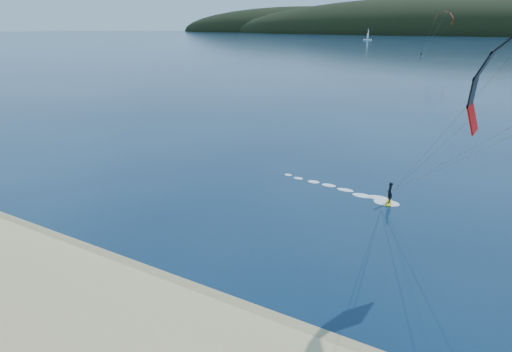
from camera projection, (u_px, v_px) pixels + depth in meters
The scene contains 4 objects.
ground at pixel (58, 320), 21.02m from camera, with size 1800.00×1800.00×0.00m, color #071B34.
wet_sand at pixel (131, 275), 24.63m from camera, with size 220.00×2.50×0.10m.
kitesurfer_far at pixel (443, 21), 183.28m from camera, with size 13.31×8.19×17.93m.
sailboat at pixel (367, 39), 401.25m from camera, with size 7.19×4.67×10.31m.
Camera 1 is at (17.22, -10.30, 12.98)m, focal length 31.86 mm.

